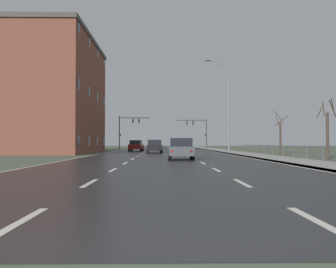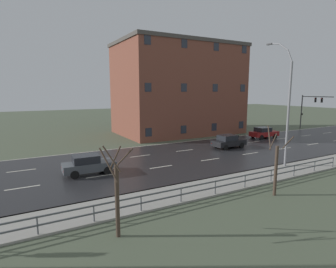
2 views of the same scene
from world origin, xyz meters
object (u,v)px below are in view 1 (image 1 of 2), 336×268
Objects in this scene: street_lamp_midground at (227,108)px; traffic_signal_left at (127,127)px; traffic_signal_right at (199,128)px; car_mid_centre at (154,146)px; car_near_left at (181,149)px; car_far_right at (136,146)px; brick_building at (44,96)px.

traffic_signal_left is at bearing 120.19° from street_lamp_midground.
traffic_signal_right is 24.23m from car_mid_centre.
car_far_right is at bearing 102.93° from car_near_left.
street_lamp_midground is at bearing -87.76° from traffic_signal_right.
brick_building is (-20.99, -21.68, 3.10)m from traffic_signal_right.
traffic_signal_right is (-0.94, 23.95, -1.44)m from street_lamp_midground.
car_mid_centre and car_near_left have the same top height.
car_near_left is (7.77, -39.50, -3.33)m from traffic_signal_left.
brick_building reaches higher than traffic_signal_right.
traffic_signal_left is 0.32× the size of brick_building.
traffic_signal_right is at bearing 0.10° from traffic_signal_left.
car_near_left is at bearing -111.56° from street_lamp_midground.
street_lamp_midground is at bearing -59.81° from traffic_signal_left.
street_lamp_midground is 17.33m from car_near_left.
car_far_right is (-11.29, 10.14, -4.50)m from street_lamp_midground.
traffic_signal_right is 1.32× the size of car_far_right.
traffic_signal_left is 23.26m from brick_building.
traffic_signal_left is 14.43m from car_far_right.
car_near_left is at bearing -84.68° from car_mid_centre.
brick_building is at bearing -134.08° from traffic_signal_right.
street_lamp_midground is 0.58× the size of brick_building.
car_far_right is at bearing 104.76° from car_mid_centre.
street_lamp_midground is 1.83× the size of traffic_signal_left.
car_far_right is at bearing 138.07° from street_lamp_midground.
car_mid_centre is (-7.54, -22.82, -3.05)m from traffic_signal_right.
brick_building is at bearing -140.15° from car_far_right.
street_lamp_midground is at bearing -5.91° from brick_building.
brick_building is (-21.93, 2.27, 1.66)m from street_lamp_midground.
traffic_signal_right is at bearing 56.51° from car_far_right.
traffic_signal_left is (-12.99, -0.02, 0.27)m from traffic_signal_right.
car_mid_centre is at bearing -4.84° from brick_building.
car_far_right is (-5.14, 25.71, 0.00)m from car_near_left.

